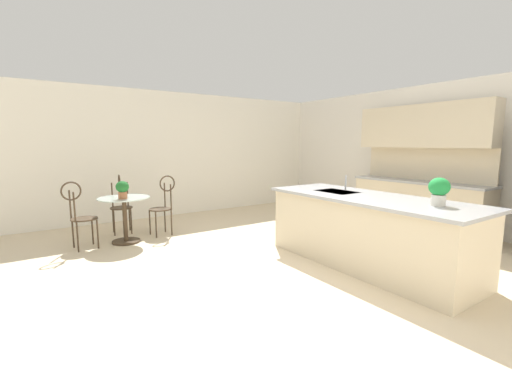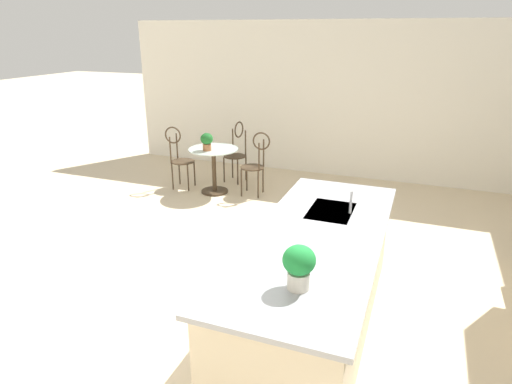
% 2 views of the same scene
% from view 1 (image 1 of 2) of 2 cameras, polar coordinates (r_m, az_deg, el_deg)
% --- Properties ---
extents(ground_plane, '(40.00, 40.00, 0.00)m').
position_cam_1_polar(ground_plane, '(4.45, 7.77, -12.97)').
color(ground_plane, beige).
extents(wall_back, '(9.00, 0.12, 2.70)m').
position_cam_1_polar(wall_back, '(7.15, 30.54, 5.05)').
color(wall_back, silver).
rests_on(wall_back, ground).
extents(wall_left_window, '(0.12, 7.80, 2.70)m').
position_cam_1_polar(wall_left_window, '(7.85, -13.34, 6.13)').
color(wall_left_window, silver).
rests_on(wall_left_window, ground).
extents(kitchen_island, '(2.80, 1.06, 0.92)m').
position_cam_1_polar(kitchen_island, '(4.71, 18.11, -6.17)').
color(kitchen_island, beige).
rests_on(kitchen_island, ground).
extents(back_counter_run, '(2.44, 0.64, 1.52)m').
position_cam_1_polar(back_counter_run, '(7.01, 25.49, -1.70)').
color(back_counter_run, beige).
rests_on(back_counter_run, ground).
extents(upper_cabinet_run, '(2.40, 0.36, 0.76)m').
position_cam_1_polar(upper_cabinet_run, '(6.91, 26.10, 9.85)').
color(upper_cabinet_run, beige).
rests_on(upper_cabinet_run, back_counter_run).
extents(bistro_table, '(0.80, 0.80, 0.74)m').
position_cam_1_polar(bistro_table, '(5.89, -21.10, -3.67)').
color(bistro_table, '#3D2D1E').
rests_on(bistro_table, ground).
extents(chair_near_window, '(0.41, 0.50, 1.04)m').
position_cam_1_polar(chair_near_window, '(6.17, -15.30, -1.70)').
color(chair_near_window, '#3D2D1E').
rests_on(chair_near_window, ground).
extents(chair_by_island, '(0.51, 0.43, 1.04)m').
position_cam_1_polar(chair_by_island, '(6.56, -21.69, -1.42)').
color(chair_by_island, '#3D2D1E').
rests_on(chair_by_island, ground).
extents(chair_toward_desk, '(0.42, 0.50, 1.04)m').
position_cam_1_polar(chair_toward_desk, '(5.78, -27.43, -2.99)').
color(chair_toward_desk, '#3D2D1E').
rests_on(chair_toward_desk, ground).
extents(sink_faucet, '(0.02, 0.02, 0.22)m').
position_cam_1_polar(sink_faucet, '(5.09, 14.78, 1.49)').
color(sink_faucet, '#B2B5BA').
rests_on(sink_faucet, kitchen_island).
extents(potted_plant_on_table, '(0.20, 0.20, 0.28)m').
position_cam_1_polar(potted_plant_on_table, '(5.68, -21.45, 0.52)').
color(potted_plant_on_table, '#9E603D').
rests_on(potted_plant_on_table, bistro_table).
extents(potted_plant_counter_far, '(0.22, 0.22, 0.31)m').
position_cam_1_polar(potted_plant_counter_far, '(4.21, 28.30, 0.35)').
color(potted_plant_counter_far, beige).
rests_on(potted_plant_counter_far, kitchen_island).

